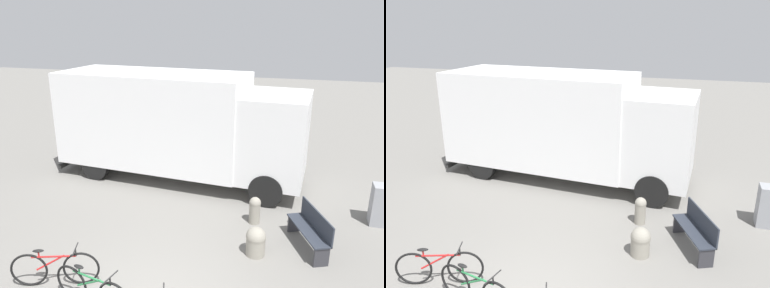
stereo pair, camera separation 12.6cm
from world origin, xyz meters
TOP-DOWN VIEW (x-y plane):
  - delivery_truck at (-1.27, 6.09)m, footprint 8.14×3.02m
  - park_bench at (2.99, 2.96)m, footprint 0.99×1.55m
  - bicycle_near at (-1.86, 0.20)m, footprint 1.65×0.66m
  - bollard_near_bench at (1.82, 2.33)m, footprint 0.45×0.45m
  - bollard_far_bench at (1.62, 3.72)m, footprint 0.30×0.30m
  - utility_box at (4.76, 4.57)m, footprint 0.58×0.46m

SIDE VIEW (x-z plane):
  - bollard_near_bench at x=1.82m, z-range 0.01..0.68m
  - bicycle_near at x=-1.86m, z-range -0.02..0.79m
  - bollard_far_bench at x=1.62m, z-range 0.03..0.75m
  - park_bench at x=2.99m, z-range 0.03..0.97m
  - utility_box at x=4.76m, z-range 0.00..1.08m
  - delivery_truck at x=-1.27m, z-range 0.17..3.62m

